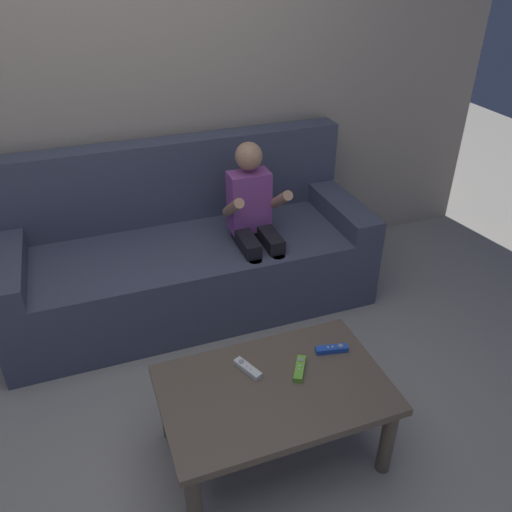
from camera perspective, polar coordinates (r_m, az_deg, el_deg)
The scene contains 8 objects.
ground_plane at distance 2.34m, azimuth -4.92°, elevation -23.62°, with size 9.68×9.68×0.00m, color #9E998E.
wall_back at distance 3.07m, azimuth -15.07°, elevation 18.17°, with size 4.84×0.05×2.50m, color #B2A38E.
couch at distance 3.10m, azimuth -7.55°, elevation 0.18°, with size 2.09×0.80×0.93m.
person_seated_on_couch at distance 2.90m, azimuth -0.17°, elevation 3.97°, with size 0.33×0.40×0.99m.
coffee_table at distance 2.17m, azimuth 2.01°, elevation -15.28°, with size 0.91×0.58×0.39m.
game_remote_lime_near_edge at distance 2.19m, azimuth 4.84°, elevation -12.27°, with size 0.10×0.14×0.03m.
game_remote_white_center at distance 2.18m, azimuth -0.93°, elevation -12.30°, with size 0.09×0.14×0.03m.
game_remote_blue_far_corner at distance 2.29m, azimuth 8.36°, elevation -10.12°, with size 0.14×0.06×0.03m.
Camera 1 is at (-0.28, -1.30, 1.93)m, focal length 36.27 mm.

